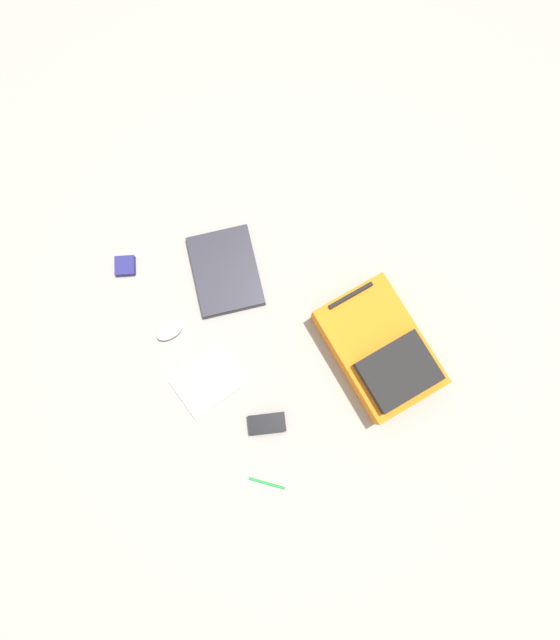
{
  "coord_description": "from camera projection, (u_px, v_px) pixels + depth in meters",
  "views": [
    {
      "loc": [
        -0.29,
        0.15,
        1.91
      ],
      "look_at": [
        0.02,
        0.05,
        0.02
      ],
      "focal_mm": 28.73,
      "sensor_mm": 36.0,
      "label": 1
    }
  ],
  "objects": [
    {
      "name": "ground_plane",
      "position": [
        294.0,
        322.0,
        1.94
      ],
      "size": [
        4.04,
        4.04,
        0.0
      ],
      "primitive_type": "plane",
      "color": "gray"
    },
    {
      "name": "backpack",
      "position": [
        380.0,
        351.0,
        1.85
      ],
      "size": [
        0.51,
        0.39,
        0.18
      ],
      "color": "orange",
      "rests_on": "ground_plane"
    },
    {
      "name": "laptop",
      "position": [
        225.0,
        271.0,
        1.96
      ],
      "size": [
        0.34,
        0.27,
        0.03
      ],
      "color": "#24242C",
      "rests_on": "ground_plane"
    },
    {
      "name": "book_red",
      "position": [
        209.0,
        381.0,
        1.9
      ],
      "size": [
        0.24,
        0.28,
        0.02
      ],
      "color": "silver",
      "rests_on": "ground_plane"
    },
    {
      "name": "computer_mouse",
      "position": [
        169.0,
        330.0,
        1.92
      ],
      "size": [
        0.09,
        0.12,
        0.04
      ],
      "primitive_type": "ellipsoid",
      "rotation": [
        0.0,
        0.0,
        0.25
      ],
      "color": "silver",
      "rests_on": "ground_plane"
    },
    {
      "name": "power_brick",
      "position": [
        267.0,
        423.0,
        1.86
      ],
      "size": [
        0.09,
        0.14,
        0.03
      ],
      "primitive_type": "cube",
      "rotation": [
        0.0,
        0.0,
        -0.19
      ],
      "color": "black",
      "rests_on": "ground_plane"
    },
    {
      "name": "pen_black",
      "position": [
        267.0,
        484.0,
        1.84
      ],
      "size": [
        0.08,
        0.12,
        0.01
      ],
      "primitive_type": "cylinder",
      "rotation": [
        1.57,
        0.0,
        2.57
      ],
      "color": "#198C33",
      "rests_on": "ground_plane"
    },
    {
      "name": "earbud_pouch",
      "position": [
        125.0,
        266.0,
        1.96
      ],
      "size": [
        0.09,
        0.09,
        0.03
      ],
      "primitive_type": "cube",
      "rotation": [
        0.0,
        0.0,
        -0.24
      ],
      "color": "navy",
      "rests_on": "ground_plane"
    }
  ]
}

